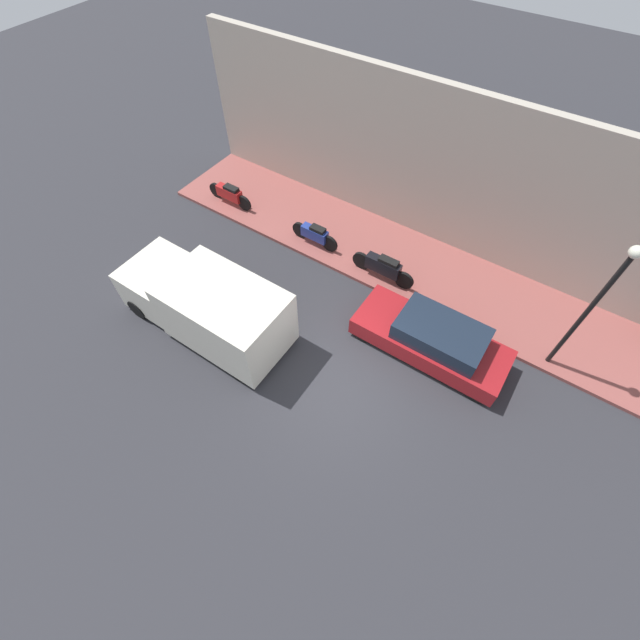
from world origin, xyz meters
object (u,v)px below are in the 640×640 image
object	(u,v)px
motorcycle_blue	(315,234)
streetlamp	(597,300)
motorcycle_black	(383,267)
parked_car	(433,339)
delivery_van	(206,305)
motorcycle_red	(230,194)

from	to	relation	value
motorcycle_blue	streetlamp	bearing A→B (deg)	-91.83
motorcycle_blue	streetlamp	distance (m)	8.37
motorcycle_black	streetlamp	size ratio (longest dim) A/B	0.50
motorcycle_blue	streetlamp	xyz separation A→B (m)	(-0.26, -8.06, 2.24)
parked_car	streetlamp	world-z (taller)	streetlamp
parked_car	delivery_van	bearing A→B (deg)	115.90
parked_car	motorcycle_red	xyz separation A→B (m)	(1.81, 8.98, -0.07)
delivery_van	motorcycle_black	xyz separation A→B (m)	(4.45, -3.28, -0.44)
motorcycle_red	motorcycle_blue	bearing A→B (deg)	-90.72
delivery_van	streetlamp	size ratio (longest dim) A/B	1.18
motorcycle_black	motorcycle_blue	bearing A→B (deg)	87.84
motorcycle_red	delivery_van	bearing A→B (deg)	-144.95
parked_car	streetlamp	bearing A→B (deg)	-62.73
streetlamp	motorcycle_blue	bearing A→B (deg)	88.17
parked_car	motorcycle_black	world-z (taller)	parked_car
parked_car	delivery_van	distance (m)	6.41
parked_car	motorcycle_black	xyz separation A→B (m)	(1.66, 2.47, -0.01)
motorcycle_red	motorcycle_black	bearing A→B (deg)	-91.31
motorcycle_blue	streetlamp	size ratio (longest dim) A/B	0.41
parked_car	motorcycle_blue	size ratio (longest dim) A/B	2.40
motorcycle_black	motorcycle_blue	world-z (taller)	motorcycle_black
motorcycle_blue	motorcycle_red	world-z (taller)	motorcycle_red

